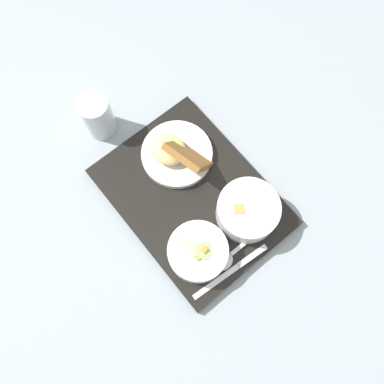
# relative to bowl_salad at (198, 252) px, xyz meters

# --- Properties ---
(ground_plane) EXTENTS (4.00, 4.00, 0.00)m
(ground_plane) POSITION_rel_bowl_salad_xyz_m (0.12, -0.06, -0.05)
(ground_plane) COLOR #99A3AD
(serving_tray) EXTENTS (0.47, 0.38, 0.02)m
(serving_tray) POSITION_rel_bowl_salad_xyz_m (0.12, -0.06, -0.04)
(serving_tray) COLOR black
(serving_tray) RESTS_ON ground_plane
(bowl_salad) EXTENTS (0.13, 0.13, 0.06)m
(bowl_salad) POSITION_rel_bowl_salad_xyz_m (0.00, 0.00, 0.00)
(bowl_salad) COLOR white
(bowl_salad) RESTS_ON serving_tray
(bowl_soup) EXTENTS (0.14, 0.14, 0.06)m
(bowl_soup) POSITION_rel_bowl_salad_xyz_m (0.02, -0.14, 0.01)
(bowl_soup) COLOR white
(bowl_soup) RESTS_ON serving_tray
(plate_main) EXTENTS (0.18, 0.17, 0.09)m
(plate_main) POSITION_rel_bowl_salad_xyz_m (0.23, -0.08, -0.01)
(plate_main) COLOR white
(plate_main) RESTS_ON serving_tray
(knife) EXTENTS (0.02, 0.20, 0.01)m
(knife) POSITION_rel_bowl_salad_xyz_m (-0.07, -0.08, -0.02)
(knife) COLOR silver
(knife) RESTS_ON serving_tray
(spoon) EXTENTS (0.05, 0.16, 0.01)m
(spoon) POSITION_rel_bowl_salad_xyz_m (-0.04, -0.06, -0.02)
(spoon) COLOR silver
(spoon) RESTS_ON serving_tray
(glass_water) EXTENTS (0.08, 0.08, 0.12)m
(glass_water) POSITION_rel_bowl_salad_xyz_m (0.40, 0.04, 0.00)
(glass_water) COLOR silver
(glass_water) RESTS_ON ground_plane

